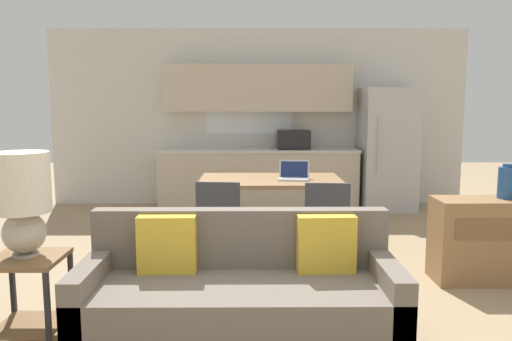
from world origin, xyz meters
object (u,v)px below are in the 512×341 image
Objects in this scene: refrigerator at (387,149)px; credenza at (489,240)px; laptop at (294,175)px; couch at (240,290)px; side_table at (28,286)px; dining_table at (270,185)px; table_lamp at (22,197)px; vase at (507,182)px; dining_chair_near_right at (326,222)px; dining_chair_near_left at (220,221)px.

credenza is at bearing -88.12° from refrigerator.
refrigerator is at bearing 61.68° from laptop.
laptop is at bearing 75.47° from couch.
side_table is 3.75m from credenza.
table_lamp is at bearing -128.00° from dining_table.
dining_chair_near_right is (-1.57, 0.14, -0.39)m from vase.
vase is (0.24, -3.04, -0.01)m from refrigerator.
table_lamp is 0.77× the size of dining_chair_near_right.
dining_chair_near_left and dining_chair_near_right have the same top height.
side_table is at bearing -162.24° from vase.
laptop is (-1.80, 0.94, -0.07)m from vase.
dining_table is 2.12m from couch.
laptop is at bearing 149.75° from credenza.
refrigerator is at bearing -110.50° from dining_chair_near_right.
laptop is at bearing 48.13° from side_table.
laptop is (-1.66, 0.97, 0.45)m from credenza.
laptop is (1.92, 2.10, -0.16)m from table_lamp.
couch is 1.32m from dining_chair_near_left.
dining_table is 2.55× the size of side_table.
credenza is at bearing -27.85° from dining_table.
dining_chair_near_right is at bearing 58.36° from couch.
vase is 0.87× the size of laptop.
table_lamp is 2.56m from dining_chair_near_right.
dining_chair_near_right is (0.97, -0.06, 0.00)m from dining_chair_near_left.
credenza is (1.91, -1.01, -0.33)m from dining_table.
dining_table is 0.27m from laptop.
dining_chair_near_left is (-2.40, 0.23, 0.13)m from credenza.
table_lamp is (-1.39, -0.07, 0.65)m from couch.
couch reaches higher than side_table.
dining_table is at bearing 179.17° from laptop.
vase is at bearing 25.12° from couch.
couch is 3.07× the size of table_lamp.
dining_chair_near_left is 1.00× the size of dining_chair_near_right.
laptop is at bearing -126.57° from refrigerator.
vase is at bearing 17.34° from table_lamp.
laptop is (1.91, 2.13, 0.42)m from side_table.
dining_chair_near_right is at bearing -65.53° from laptop.
side_table is at bearing -61.86° from table_lamp.
side_table is (-1.66, -2.17, -0.31)m from dining_table.
credenza is (0.10, -3.07, -0.53)m from refrigerator.
dining_chair_near_left is 0.97m from dining_chair_near_right.
dining_table is (-1.81, -2.06, -0.19)m from refrigerator.
dining_table is at bearing 52.55° from side_table.
couch is 3.51× the size of side_table.
dining_chair_near_left is at bearing 175.42° from vase.
table_lamp is 0.77× the size of dining_chair_near_left.
table_lamp is (-3.48, -4.20, 0.08)m from refrigerator.
refrigerator is 3.21m from dining_chair_near_right.
side_table is at bearing -129.34° from refrigerator.
refrigerator is at bearing 48.78° from dining_table.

